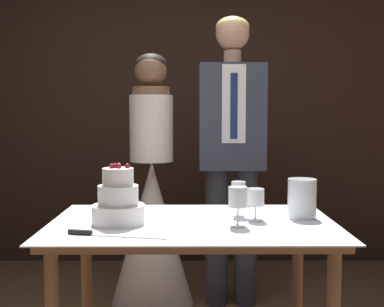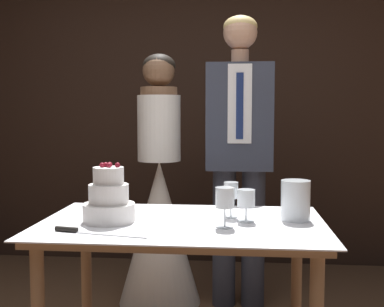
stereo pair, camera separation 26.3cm
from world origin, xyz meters
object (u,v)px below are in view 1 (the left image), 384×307
(groom, at_px, (232,144))
(wine_glass_near, at_px, (238,198))
(wine_glass_far, at_px, (255,198))
(hurricane_candle, at_px, (302,199))
(bride, at_px, (152,213))
(tiered_cake, at_px, (118,202))
(wine_glass_middle, at_px, (238,191))
(cake_table, at_px, (193,242))
(cake_knife, at_px, (98,234))

(groom, bearing_deg, wine_glass_near, -93.52)
(wine_glass_near, relative_size, groom, 0.09)
(wine_glass_far, xyz_separation_m, hurricane_candle, (0.23, 0.05, -0.02))
(bride, bearing_deg, tiered_cake, -94.30)
(wine_glass_far, distance_m, hurricane_candle, 0.23)
(wine_glass_middle, xyz_separation_m, bride, (-0.48, 0.83, -0.28))
(cake_table, xyz_separation_m, bride, (-0.26, 0.94, -0.07))
(wine_glass_near, bearing_deg, wine_glass_middle, 83.41)
(wine_glass_far, distance_m, groom, 0.93)
(bride, bearing_deg, cake_table, -74.52)
(cake_knife, relative_size, wine_glass_far, 2.76)
(tiered_cake, relative_size, groom, 0.15)
(wine_glass_middle, distance_m, hurricane_candle, 0.30)
(tiered_cake, xyz_separation_m, cake_knife, (-0.05, -0.22, -0.09))
(cake_knife, bearing_deg, wine_glass_near, 25.84)
(wine_glass_near, bearing_deg, tiered_cake, 173.49)
(cake_table, height_order, groom, groom)
(groom, bearing_deg, cake_table, -105.48)
(cake_table, distance_m, wine_glass_near, 0.31)
(groom, bearing_deg, hurricane_candle, -73.28)
(hurricane_candle, xyz_separation_m, bride, (-0.78, 0.86, -0.25))
(cake_knife, distance_m, wine_glass_middle, 0.71)
(cake_table, distance_m, groom, 1.05)
(cake_knife, bearing_deg, hurricane_candle, 30.91)
(hurricane_candle, bearing_deg, wine_glass_near, -151.64)
(tiered_cake, distance_m, wine_glass_far, 0.63)
(cake_table, bearing_deg, hurricane_candle, 8.78)
(hurricane_candle, bearing_deg, cake_table, -171.22)
(groom, bearing_deg, wine_glass_middle, -92.76)
(cake_table, height_order, tiered_cake, tiered_cake)
(wine_glass_near, distance_m, bride, 1.16)
(tiered_cake, height_order, hurricane_candle, tiered_cake)
(cake_knife, distance_m, groom, 1.38)
(hurricane_candle, distance_m, groom, 0.92)
(cake_knife, xyz_separation_m, wine_glass_near, (0.58, 0.15, 0.12))
(wine_glass_near, bearing_deg, groom, 86.48)
(cake_table, distance_m, wine_glass_far, 0.35)
(cake_table, height_order, wine_glass_near, wine_glass_near)
(cake_table, height_order, wine_glass_middle, wine_glass_middle)
(wine_glass_near, distance_m, wine_glass_middle, 0.21)
(cake_knife, height_order, hurricane_candle, hurricane_candle)
(wine_glass_far, height_order, hurricane_candle, hurricane_candle)
(hurricane_candle, relative_size, bride, 0.11)
(wine_glass_middle, relative_size, wine_glass_far, 1.14)
(wine_glass_middle, height_order, bride, bride)
(wine_glass_middle, bearing_deg, wine_glass_far, -50.51)
(wine_glass_far, bearing_deg, bride, 121.05)
(cake_knife, xyz_separation_m, bride, (0.13, 1.19, -0.17))
(wine_glass_near, relative_size, wine_glass_far, 1.18)
(cake_knife, distance_m, wine_glass_far, 0.74)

